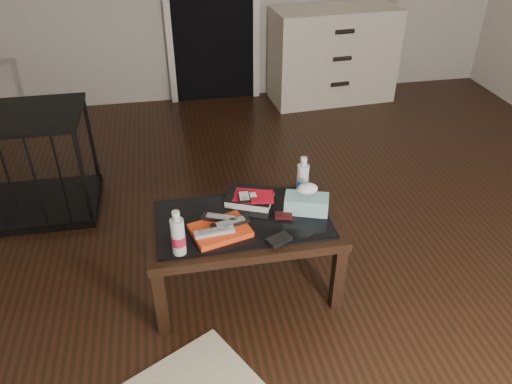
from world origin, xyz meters
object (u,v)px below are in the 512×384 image
Objects in this scene: textbook at (250,197)px; water_bottle_left at (178,233)px; dresser at (333,55)px; tissue_box at (306,204)px; water_bottle_right at (303,177)px; pet_crate at (25,181)px; coffee_table at (243,228)px.

water_bottle_left is (-0.41, -0.37, 0.10)m from textbook.
dresser is 5.35× the size of tissue_box.
water_bottle_right is at bearing -116.01° from dresser.
textbook is (-1.26, -2.37, 0.03)m from dresser.
pet_crate is at bearing -154.03° from dresser.
water_bottle_left is at bearing -125.19° from dresser.
dresser reaches higher than tissue_box.
water_bottle_left is at bearing -147.99° from coffee_table.
coffee_table is 0.19m from textbook.
coffee_table is at bearing 32.01° from water_bottle_left.
textbook is at bearing -30.82° from pet_crate.
water_bottle_right is at bearing 23.74° from coffee_table.
coffee_table is at bearing -121.57° from dresser.
textbook is 1.05× the size of water_bottle_right.
water_bottle_right is at bearing 24.82° from textbook.
tissue_box is at bearing -96.87° from water_bottle_right.
water_bottle_right reaches higher than tissue_box.
coffee_table is 0.36m from tissue_box.
water_bottle_right is (0.30, 0.01, 0.10)m from textbook.
tissue_box is (0.28, -0.15, 0.02)m from textbook.
dresser is at bearing 62.24° from coffee_table.
dresser is 2.56m from water_bottle_right.
tissue_box is (0.35, 0.00, 0.11)m from coffee_table.
textbook is 1.09× the size of tissue_box.
textbook is at bearing -121.81° from dresser.
pet_crate is at bearing 153.22° from water_bottle_right.
coffee_table is 1.67m from pet_crate.
coffee_table is 1.10× the size of pet_crate.
textbook is at bearing 41.89° from water_bottle_left.
textbook is at bearing 66.23° from coffee_table.
water_bottle_left and water_bottle_right have the same top height.
pet_crate is at bearing 142.58° from coffee_table.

